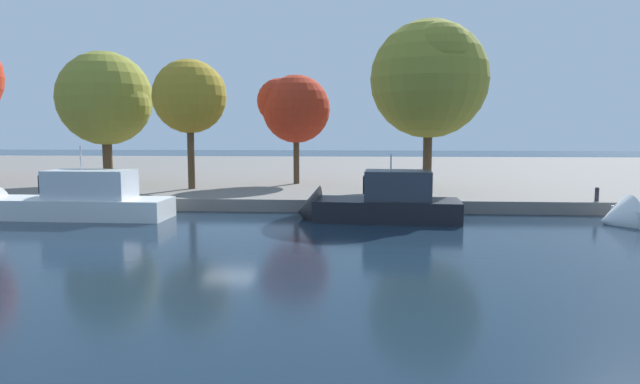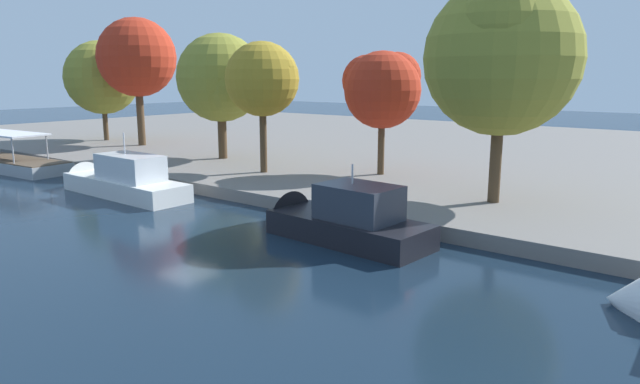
% 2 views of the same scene
% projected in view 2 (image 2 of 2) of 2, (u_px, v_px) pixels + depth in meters
% --- Properties ---
extents(ground_plane, '(220.00, 220.00, 0.00)m').
position_uv_depth(ground_plane, '(187.00, 225.00, 28.23)').
color(ground_plane, '#142333').
extents(dock_promenade, '(120.00, 55.00, 0.73)m').
position_uv_depth(dock_promenade, '(468.00, 151.00, 53.24)').
color(dock_promenade, slate).
rests_on(dock_promenade, ground_plane).
extents(motor_yacht_1, '(10.83, 2.91, 4.86)m').
position_uv_depth(motor_yacht_1, '(120.00, 183.00, 35.43)').
color(motor_yacht_1, silver).
rests_on(motor_yacht_1, ground_plane).
extents(motor_yacht_2, '(8.72, 3.46, 4.54)m').
position_uv_depth(motor_yacht_2, '(338.00, 223.00, 25.80)').
color(motor_yacht_2, black).
rests_on(motor_yacht_2, ground_plane).
extents(mooring_bollard_1, '(0.23, 0.23, 0.78)m').
position_uv_depth(mooring_bollard_1, '(141.00, 165.00, 39.74)').
color(mooring_bollard_1, '#2D2D33').
rests_on(mooring_bollard_1, dock_promenade).
extents(tree_0, '(6.99, 6.88, 9.80)m').
position_uv_depth(tree_0, '(224.00, 79.00, 44.66)').
color(tree_0, '#4C3823').
rests_on(tree_0, dock_promenade).
extents(tree_1, '(7.38, 7.38, 10.04)m').
position_uv_depth(tree_1, '(103.00, 78.00, 57.91)').
color(tree_1, '#4C3823').
rests_on(tree_1, dock_promenade).
extents(tree_2, '(7.82, 7.82, 11.31)m').
position_uv_depth(tree_2, '(502.00, 55.00, 28.36)').
color(tree_2, '#4C3823').
rests_on(tree_2, dock_promenade).
extents(tree_3, '(5.50, 5.18, 8.15)m').
position_uv_depth(tree_3, '(382.00, 86.00, 37.71)').
color(tree_3, '#4C3823').
rests_on(tree_3, dock_promenade).
extents(tree_4, '(4.99, 4.99, 8.80)m').
position_uv_depth(tree_4, '(265.00, 77.00, 38.22)').
color(tree_4, '#4C3823').
rests_on(tree_4, dock_promenade).
extents(tree_5, '(7.27, 7.27, 11.85)m').
position_uv_depth(tree_5, '(136.00, 57.00, 53.33)').
color(tree_5, '#4C3823').
rests_on(tree_5, dock_promenade).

